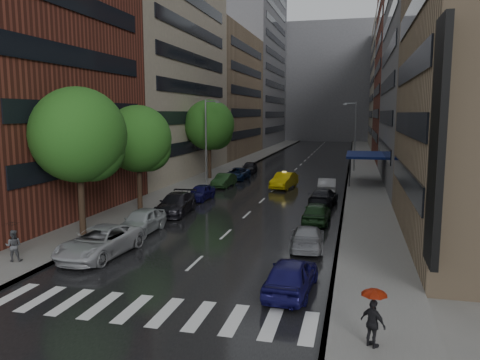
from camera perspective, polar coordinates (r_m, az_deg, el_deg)
name	(u,v)px	position (r m, az deg, el deg)	size (l,w,h in m)	color
ground	(164,292)	(21.25, -9.22, -13.27)	(220.00, 220.00, 0.00)	gray
road	(299,166)	(69.04, 7.24, 1.70)	(14.00, 140.00, 0.01)	black
sidewalk_left	(240,164)	(70.63, -0.04, 1.97)	(4.00, 140.00, 0.15)	gray
sidewalk_right	(363,167)	(68.59, 14.73, 1.51)	(4.00, 140.00, 0.15)	gray
crosswalk	(149,310)	(19.49, -11.05, -15.33)	(13.15, 2.80, 0.01)	silver
buildings_left	(218,63)	(80.70, -2.75, 14.05)	(8.00, 108.00, 38.00)	maroon
buildings_right	(408,63)	(75.54, 19.76, 13.27)	(8.05, 109.10, 36.00)	#937A5B
building_far	(329,83)	(136.63, 10.77, 11.52)	(40.00, 14.00, 32.00)	slate
tree_near	(78,135)	(30.39, -19.10, 5.20)	(5.86, 5.86, 9.33)	#382619
tree_mid	(138,139)	(37.46, -12.32, 4.91)	(5.24, 5.24, 8.35)	#382619
tree_far	(209,125)	(54.51, -3.76, 6.71)	(5.82, 5.82, 9.27)	#382619
taxi	(284,180)	(48.54, 5.40, -0.05)	(1.71, 4.89, 1.61)	yellow
parked_cars_left	(192,196)	(39.87, -5.83, -1.94)	(3.03, 41.90, 1.60)	#A2A3A8
parked_cars_right	(316,214)	(33.27, 9.29, -4.06)	(2.46, 30.46, 1.58)	#12104C
ped_black_umbrella	(13,238)	(26.82, -25.94, -6.35)	(0.98, 0.98, 2.09)	#48484C
ped_red_umbrella	(373,312)	(16.32, 15.96, -15.26)	(0.98, 0.90, 2.01)	black
street_lamp_left	(207,139)	(50.70, -4.09, 4.95)	(1.74, 0.22, 9.00)	gray
street_lamp_right	(354,135)	(63.21, 13.77, 5.38)	(1.74, 0.22, 9.00)	gray
awning	(365,155)	(53.36, 15.02, 2.96)	(4.00, 8.00, 3.12)	navy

